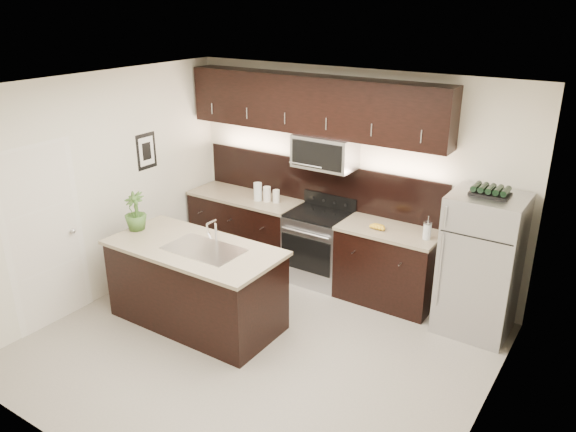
{
  "coord_description": "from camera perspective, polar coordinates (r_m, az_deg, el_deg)",
  "views": [
    {
      "loc": [
        3.04,
        -4.02,
        3.47
      ],
      "look_at": [
        0.03,
        0.55,
        1.33
      ],
      "focal_mm": 35.0,
      "sensor_mm": 36.0,
      "label": 1
    }
  ],
  "objects": [
    {
      "name": "sink_faucet",
      "position": [
        6.09,
        -8.48,
        -3.2
      ],
      "size": [
        0.84,
        0.5,
        0.28
      ],
      "color": "silver",
      "rests_on": "island"
    },
    {
      "name": "upper_fixtures",
      "position": [
        6.93,
        2.71,
        10.32
      ],
      "size": [
        3.49,
        0.4,
        1.66
      ],
      "color": "black",
      "rests_on": "counter_run"
    },
    {
      "name": "bananas",
      "position": [
        6.64,
        8.75,
        -0.96
      ],
      "size": [
        0.2,
        0.16,
        0.06
      ],
      "primitive_type": "ellipsoid",
      "rotation": [
        0.0,
        0.0,
        -0.03
      ],
      "color": "gold",
      "rests_on": "counter_run"
    },
    {
      "name": "french_press",
      "position": [
        6.43,
        13.95,
        -1.45
      ],
      "size": [
        0.09,
        0.09,
        0.27
      ],
      "rotation": [
        0.0,
        0.0,
        0.43
      ],
      "color": "silver",
      "rests_on": "counter_run"
    },
    {
      "name": "island",
      "position": [
        6.39,
        -9.32,
        -6.87
      ],
      "size": [
        1.96,
        0.96,
        0.94
      ],
      "color": "black",
      "rests_on": "ground"
    },
    {
      "name": "plant",
      "position": [
        6.68,
        -15.27,
        0.46
      ],
      "size": [
        0.26,
        0.26,
        0.45
      ],
      "primitive_type": "imported",
      "rotation": [
        0.0,
        0.0,
        0.04
      ],
      "color": "#395E25",
      "rests_on": "island"
    },
    {
      "name": "room_walls",
      "position": [
        5.37,
        -4.72,
        2.06
      ],
      "size": [
        4.52,
        4.02,
        2.71
      ],
      "color": "silver",
      "rests_on": "ground"
    },
    {
      "name": "ground",
      "position": [
        6.11,
        -3.17,
        -13.21
      ],
      "size": [
        4.5,
        4.5,
        0.0
      ],
      "primitive_type": "plane",
      "color": "gray",
      "rests_on": "ground"
    },
    {
      "name": "counter_run",
      "position": [
        7.33,
        1.72,
        -2.76
      ],
      "size": [
        3.51,
        0.65,
        0.94
      ],
      "color": "black",
      "rests_on": "ground"
    },
    {
      "name": "canisters",
      "position": [
        7.41,
        -2.38,
        2.31
      ],
      "size": [
        0.35,
        0.16,
        0.24
      ],
      "rotation": [
        0.0,
        0.0,
        0.25
      ],
      "color": "silver",
      "rests_on": "counter_run"
    },
    {
      "name": "wine_rack",
      "position": [
        6.07,
        19.88,
        2.39
      ],
      "size": [
        0.39,
        0.24,
        0.09
      ],
      "color": "black",
      "rests_on": "refrigerator"
    },
    {
      "name": "refrigerator",
      "position": [
        6.37,
        18.94,
        -4.71
      ],
      "size": [
        0.76,
        0.69,
        1.58
      ],
      "primitive_type": "cube",
      "color": "#B2B2B7",
      "rests_on": "ground"
    }
  ]
}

